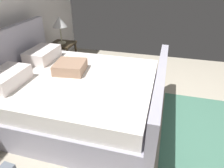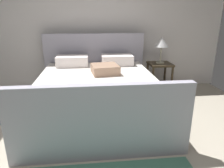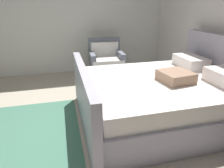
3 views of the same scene
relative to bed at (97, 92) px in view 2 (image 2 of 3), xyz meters
The scene contains 4 objects.
wall_back 1.63m from the bed, 88.87° to the left, with size 5.34×0.12×2.67m, color white.
bed is the anchor object (origin of this frame).
nightstand_right 1.53m from the bed, 32.77° to the left, with size 0.44×0.44×0.60m.
table_lamp_right 1.66m from the bed, 32.77° to the left, with size 0.27×0.27×0.51m.
Camera 2 is at (-0.15, -1.61, 1.49)m, focal length 33.48 mm.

